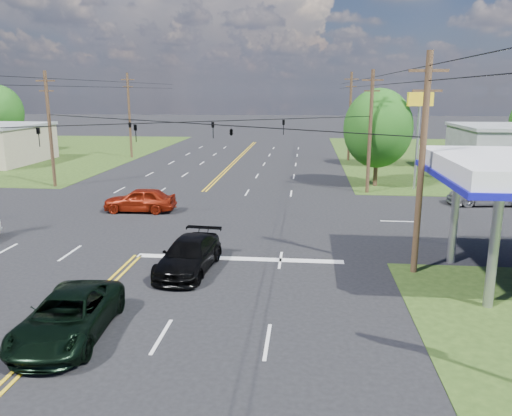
# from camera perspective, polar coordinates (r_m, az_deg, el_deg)

# --- Properties ---
(ground) EXTENTS (280.00, 280.00, 0.00)m
(ground) POSITION_cam_1_polar(r_m,az_deg,el_deg) (32.64, -8.80, -0.92)
(ground) COLOR black
(ground) RESTS_ON ground
(stop_bar) EXTENTS (10.00, 0.50, 0.02)m
(stop_bar) POSITION_cam_1_polar(r_m,az_deg,el_deg) (24.15, -1.96, -5.85)
(stop_bar) COLOR silver
(stop_bar) RESTS_ON ground
(pole_se) EXTENTS (1.60, 0.28, 9.50)m
(pole_se) POSITION_cam_1_polar(r_m,az_deg,el_deg) (22.36, 18.41, 4.91)
(pole_se) COLOR #3E261A
(pole_se) RESTS_ON ground
(pole_nw) EXTENTS (1.60, 0.28, 9.50)m
(pole_nw) POSITION_cam_1_polar(r_m,az_deg,el_deg) (44.99, -22.50, 8.44)
(pole_nw) COLOR #3E261A
(pole_nw) RESTS_ON ground
(pole_ne) EXTENTS (1.60, 0.28, 9.50)m
(pole_ne) POSITION_cam_1_polar(r_m,az_deg,el_deg) (40.03, 12.91, 8.63)
(pole_ne) COLOR #3E261A
(pole_ne) RESTS_ON ground
(pole_left_far) EXTENTS (1.60, 0.28, 10.00)m
(pole_left_far) POSITION_cam_1_polar(r_m,az_deg,el_deg) (62.36, -14.27, 10.32)
(pole_left_far) COLOR #3E261A
(pole_left_far) RESTS_ON ground
(pole_right_far) EXTENTS (1.60, 0.28, 10.00)m
(pole_right_far) POSITION_cam_1_polar(r_m,az_deg,el_deg) (58.88, 10.69, 10.35)
(pole_right_far) COLOR #3E261A
(pole_right_far) RESTS_ON ground
(span_wire_signals) EXTENTS (26.00, 18.00, 1.13)m
(span_wire_signals) POSITION_cam_1_polar(r_m,az_deg,el_deg) (31.73, -9.19, 9.64)
(span_wire_signals) COLOR black
(span_wire_signals) RESTS_ON ground
(power_lines) EXTENTS (26.04, 100.00, 0.64)m
(power_lines) POSITION_cam_1_polar(r_m,az_deg,el_deg) (29.75, -10.39, 14.39)
(power_lines) COLOR black
(power_lines) RESTS_ON ground
(tree_right_a) EXTENTS (5.70, 5.70, 8.18)m
(tree_right_a) POSITION_cam_1_polar(r_m,az_deg,el_deg) (43.13, 13.76, 8.83)
(tree_right_a) COLOR #3E261A
(tree_right_a) RESTS_ON ground
(tree_right_b) EXTENTS (4.94, 4.94, 7.09)m
(tree_right_b) POSITION_cam_1_polar(r_m,az_deg,el_deg) (55.38, 14.64, 9.00)
(tree_right_b) COLOR #3E261A
(tree_right_b) RESTS_ON ground
(pickup_dkgreen) EXTENTS (2.80, 5.45, 1.47)m
(pickup_dkgreen) POSITION_cam_1_polar(r_m,az_deg,el_deg) (17.71, -20.69, -11.50)
(pickup_dkgreen) COLOR black
(pickup_dkgreen) RESTS_ON ground
(suv_black) EXTENTS (2.50, 5.25, 1.48)m
(suv_black) POSITION_cam_1_polar(r_m,az_deg,el_deg) (22.57, -7.66, -5.37)
(suv_black) COLOR black
(suv_black) RESTS_ON ground
(sedan_red) EXTENTS (4.79, 2.04, 1.61)m
(sedan_red) POSITION_cam_1_polar(r_m,az_deg,el_deg) (34.21, -13.12, 0.93)
(sedan_red) COLOR maroon
(sedan_red) RESTS_ON ground
(sedan_far) EXTENTS (5.78, 2.80, 1.62)m
(sedan_far) POSITION_cam_1_polar(r_m,az_deg,el_deg) (39.00, 24.98, 1.52)
(sedan_far) COLOR #AAAAAF
(sedan_far) RESTS_ON ground
(polesign_ne) EXTENTS (2.15, 0.85, 7.86)m
(polesign_ne) POSITION_cam_1_polar(r_m,az_deg,el_deg) (42.35, 18.17, 10.16)
(polesign_ne) COLOR #A5A5AA
(polesign_ne) RESTS_ON ground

